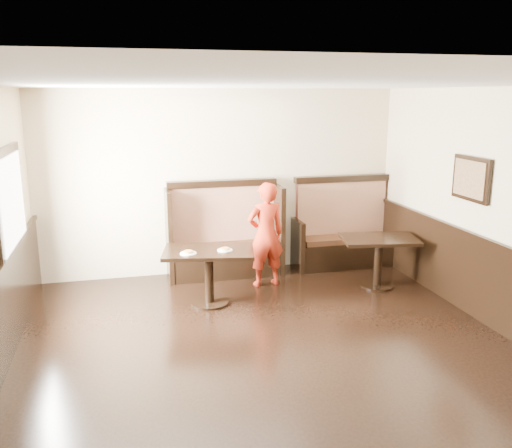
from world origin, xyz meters
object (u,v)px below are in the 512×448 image
object	(u,v)px
table_neighbor	(379,250)
booth_main	(224,241)
child	(266,234)
booth_neighbor	(343,236)
table_main	(209,263)

from	to	relation	value
table_neighbor	booth_main	bearing A→B (deg)	162.47
booth_main	child	distance (m)	0.82
booth_neighbor	booth_main	bearing A→B (deg)	179.95
booth_neighbor	table_main	distance (m)	2.65
booth_main	booth_neighbor	size ratio (longest dim) A/B	1.06
booth_neighbor	child	xyz separation A→B (m)	(-1.47, -0.62, 0.28)
booth_main	table_neighbor	xyz separation A→B (m)	(2.03, -1.09, 0.02)
booth_main	booth_neighbor	distance (m)	1.95
booth_neighbor	child	size ratio (longest dim) A/B	1.09
table_neighbor	table_main	bearing A→B (deg)	-167.66
booth_neighbor	child	bearing A→B (deg)	-156.95
table_neighbor	child	bearing A→B (deg)	174.04
booth_main	booth_neighbor	world-z (taller)	same
booth_neighbor	table_neighbor	xyz separation A→B (m)	(0.08, -1.08, 0.06)
booth_main	booth_neighbor	xyz separation A→B (m)	(1.95, -0.00, -0.05)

